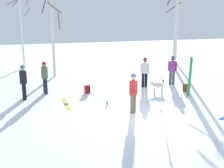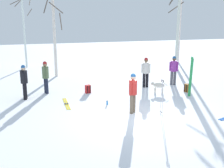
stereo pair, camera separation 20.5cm
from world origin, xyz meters
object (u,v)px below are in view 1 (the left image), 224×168
Objects in this scene: birch_tree_4 at (53,35)px; birch_tree_5 at (176,16)px; backpack_0 at (87,89)px; person_0 at (172,68)px; person_2 at (45,75)px; dog at (157,85)px; birch_tree_6 at (178,16)px; ski_pair_lying_1 at (66,104)px; person_3 at (23,80)px; ski_pair_planted_0 at (190,77)px; backpack_1 at (186,88)px; person_4 at (145,70)px; water_bottle_0 at (107,103)px; birch_tree_3 at (21,20)px; person_1 at (133,91)px; ski_poles_0 at (162,95)px.

birch_tree_5 reaches higher than birch_tree_4.
person_0 is at bearing 4.39° from backpack_0.
person_2 reaches higher than dog.
birch_tree_5 is at bearing -123.54° from birch_tree_6.
ski_pair_lying_1 is at bearing -139.60° from birch_tree_6.
ski_pair_planted_0 reaches higher than person_3.
backpack_1 reaches higher than ski_pair_lying_1.
person_3 is 0.33× the size of birch_tree_4.
ski_pair_planted_0 reaches higher than ski_pair_lying_1.
person_4 reaches higher than backpack_1.
water_bottle_0 is at bearing -177.30° from ski_pair_planted_0.
water_bottle_0 is at bearing -168.23° from backpack_1.
water_bottle_0 is (-4.68, -2.58, -0.88)m from person_0.
backpack_1 is (7.32, -1.73, -0.77)m from person_2.
dog is 1.78× the size of backpack_0.
birch_tree_5 is (9.38, 7.13, 3.89)m from ski_pair_lying_1.
person_2 is 0.33× the size of birch_tree_4.
birch_tree_5 is at bearing -14.14° from birch_tree_3.
person_2 and person_4 have the same top height.
birch_tree_3 is at bearing 126.42° from dog.
birch_tree_6 is (10.67, 2.96, 1.14)m from birch_tree_4.
person_1 is at bearing -132.28° from dog.
person_3 is at bearing 168.14° from ski_pair_planted_0.
water_bottle_0 is at bearing -132.36° from birch_tree_6.
dog is at bearing 47.72° from person_1.
person_3 is 6.67m from ski_poles_0.
backpack_1 is at bearing -40.35° from person_4.
ski_pair_lying_1 is at bearing 160.68° from water_bottle_0.
ski_pair_lying_1 is (-4.93, -0.61, -0.38)m from dog.
birch_tree_3 is at bearing 101.33° from ski_pair_lying_1.
backpack_1 is at bearing -12.99° from backpack_0.
birch_tree_6 is at bearing 38.83° from backpack_0.
person_2 is 0.25× the size of birch_tree_3.
dog is 3.37m from water_bottle_0.
person_2 is 1.17× the size of ski_poles_0.
person_1 is 13.98m from birch_tree_6.
backpack_1 is at bearing 3.02° from ski_pair_lying_1.
person_4 is 0.23× the size of birch_tree_6.
ski_poles_0 is at bearing -103.02° from person_4.
ski_pair_lying_1 is at bearing 176.06° from ski_pair_planted_0.
birch_tree_4 is 11.13m from birch_tree_6.
dog is (6.79, -0.66, -0.59)m from person_3.
ski_poles_0 is at bearing -57.80° from backpack_0.
ski_pair_lying_1 is at bearing -78.67° from birch_tree_3.
backpack_1 reaches higher than water_bottle_0.
backpack_1 is (6.50, 0.34, 0.20)m from ski_pair_lying_1.
dog reaches higher than backpack_1.
person_0 is 2.19× the size of dog.
ski_pair_planted_0 is at bearing -111.18° from backpack_1.
ski_pair_lying_1 is (-2.59, 1.96, -0.97)m from person_1.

